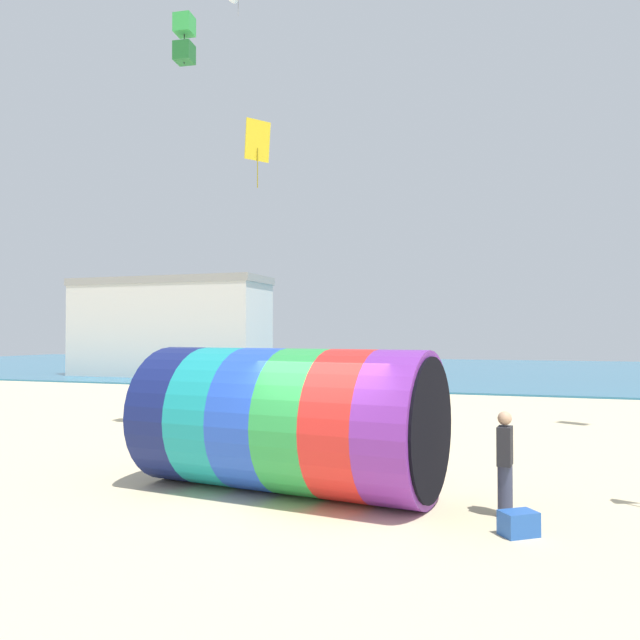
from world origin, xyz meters
The scene contains 9 objects.
ground_plane centered at (0.00, 0.00, 0.00)m, with size 120.00×120.00×0.00m, color beige.
sea centered at (0.00, 40.88, 0.05)m, with size 120.00×40.00×0.10m, color teal.
giant_inflatable_tube centered at (-0.94, 0.77, 1.35)m, with size 5.92×3.40×2.71m.
kite_handler centered at (3.02, 0.40, 0.88)m, with size 0.26×0.38×1.72m.
kite_yellow_diamond centered at (-4.48, 7.22, 8.91)m, with size 0.62×0.78×2.09m.
kite_green_box centered at (-6.04, 5.50, 11.56)m, with size 0.56×0.56×1.47m.
bystander_near_water centered at (-5.46, 8.74, 0.81)m, with size 0.38×0.42×1.60m.
promenade_building centered at (-19.85, 26.75, 3.39)m, with size 13.80×4.37×6.77m.
cooler_box centered at (3.24, -0.52, 0.18)m, with size 0.52×0.36×0.36m, color #2659B2.
Camera 1 is at (3.39, -10.24, 2.99)m, focal length 35.00 mm.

